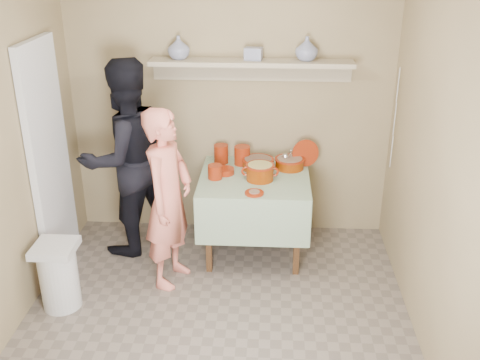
# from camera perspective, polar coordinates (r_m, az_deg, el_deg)

# --- Properties ---
(ground) EXTENTS (3.50, 3.50, 0.00)m
(ground) POSITION_cam_1_polar(r_m,az_deg,el_deg) (4.31, -2.67, -15.70)
(ground) COLOR #6D6056
(ground) RESTS_ON ground
(tile_panel) EXTENTS (0.06, 0.70, 2.00)m
(tile_panel) POSITION_cam_1_polar(r_m,az_deg,el_deg) (4.96, -18.78, 1.89)
(tile_panel) COLOR silver
(tile_panel) RESTS_ON ground
(plate_stack_a) EXTENTS (0.13, 0.13, 0.18)m
(plate_stack_a) POSITION_cam_1_polar(r_m,az_deg,el_deg) (5.26, -1.93, 2.67)
(plate_stack_a) COLOR maroon
(plate_stack_a) RESTS_ON serving_table
(plate_stack_b) EXTENTS (0.15, 0.15, 0.18)m
(plate_stack_b) POSITION_cam_1_polar(r_m,az_deg,el_deg) (5.22, 0.22, 2.52)
(plate_stack_b) COLOR maroon
(plate_stack_b) RESTS_ON serving_table
(bowl_stack) EXTENTS (0.13, 0.13, 0.13)m
(bowl_stack) POSITION_cam_1_polar(r_m,az_deg,el_deg) (4.93, -2.55, 0.83)
(bowl_stack) COLOR maroon
(bowl_stack) RESTS_ON serving_table
(empty_bowl) EXTENTS (0.17, 0.17, 0.05)m
(empty_bowl) POSITION_cam_1_polar(r_m,az_deg,el_deg) (5.04, -1.54, 0.91)
(empty_bowl) COLOR maroon
(empty_bowl) RESTS_ON serving_table
(propped_lid) EXTENTS (0.26, 0.14, 0.25)m
(propped_lid) POSITION_cam_1_polar(r_m,az_deg,el_deg) (5.22, 6.66, 2.73)
(propped_lid) COLOR maroon
(propped_lid) RESTS_ON serving_table
(vase_right) EXTENTS (0.25, 0.25, 0.21)m
(vase_right) POSITION_cam_1_polar(r_m,az_deg,el_deg) (5.04, 6.79, 13.12)
(vase_right) COLOR navy
(vase_right) RESTS_ON wall_shelf
(vase_left) EXTENTS (0.27, 0.27, 0.20)m
(vase_left) POSITION_cam_1_polar(r_m,az_deg,el_deg) (5.10, -6.25, 13.24)
(vase_left) COLOR navy
(vase_left) RESTS_ON wall_shelf
(ceramic_box) EXTENTS (0.17, 0.13, 0.11)m
(ceramic_box) POSITION_cam_1_polar(r_m,az_deg,el_deg) (5.04, 1.38, 12.70)
(ceramic_box) COLOR navy
(ceramic_box) RESTS_ON wall_shelf
(person_cook) EXTENTS (0.51, 0.64, 1.53)m
(person_cook) POSITION_cam_1_polar(r_m,az_deg,el_deg) (4.60, -7.28, -1.90)
(person_cook) COLOR #E37362
(person_cook) RESTS_ON ground
(person_helper) EXTENTS (1.11, 1.09, 1.80)m
(person_helper) POSITION_cam_1_polar(r_m,az_deg,el_deg) (5.11, -11.48, 2.15)
(person_helper) COLOR black
(person_helper) RESTS_ON ground
(room_shell) EXTENTS (3.04, 3.54, 2.62)m
(room_shell) POSITION_cam_1_polar(r_m,az_deg,el_deg) (3.52, -3.16, 5.00)
(room_shell) COLOR #95815B
(room_shell) RESTS_ON ground
(serving_table) EXTENTS (0.97, 0.97, 0.76)m
(serving_table) POSITION_cam_1_polar(r_m,az_deg,el_deg) (5.05, 1.48, -0.81)
(serving_table) COLOR #4C2D16
(serving_table) RESTS_ON ground
(cazuela_meat_a) EXTENTS (0.30, 0.30, 0.10)m
(cazuela_meat_a) POSITION_cam_1_polar(r_m,az_deg,el_deg) (5.13, 1.83, 1.77)
(cazuela_meat_a) COLOR #632003
(cazuela_meat_a) RESTS_ON serving_table
(cazuela_meat_b) EXTENTS (0.28, 0.28, 0.10)m
(cazuela_meat_b) POSITION_cam_1_polar(r_m,az_deg,el_deg) (5.16, 5.07, 1.81)
(cazuela_meat_b) COLOR #632003
(cazuela_meat_b) RESTS_ON serving_table
(ladle) EXTENTS (0.08, 0.26, 0.19)m
(ladle) POSITION_cam_1_polar(r_m,az_deg,el_deg) (5.15, 4.67, 2.39)
(ladle) COLOR silver
(ladle) RESTS_ON cazuela_meat_b
(cazuela_rice) EXTENTS (0.33, 0.25, 0.14)m
(cazuela_rice) POSITION_cam_1_polar(r_m,az_deg,el_deg) (4.89, 2.04, 0.95)
(cazuela_rice) COLOR #632003
(cazuela_rice) RESTS_ON serving_table
(front_plate) EXTENTS (0.16, 0.16, 0.03)m
(front_plate) POSITION_cam_1_polar(r_m,az_deg,el_deg) (4.65, 1.46, -1.31)
(front_plate) COLOR maroon
(front_plate) RESTS_ON serving_table
(wall_shelf) EXTENTS (1.80, 0.25, 0.21)m
(wall_shelf) POSITION_cam_1_polar(r_m,az_deg,el_deg) (5.08, 1.18, 11.62)
(wall_shelf) COLOR tan
(wall_shelf) RESTS_ON room_shell
(trash_bin) EXTENTS (0.32, 0.32, 0.56)m
(trash_bin) POSITION_cam_1_polar(r_m,az_deg,el_deg) (4.68, -17.93, -9.19)
(trash_bin) COLOR silver
(trash_bin) RESTS_ON ground
(electrical_cord) EXTENTS (0.01, 0.05, 0.90)m
(electrical_cord) POSITION_cam_1_polar(r_m,az_deg,el_deg) (5.13, 15.45, 6.01)
(electrical_cord) COLOR silver
(electrical_cord) RESTS_ON wall_shelf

